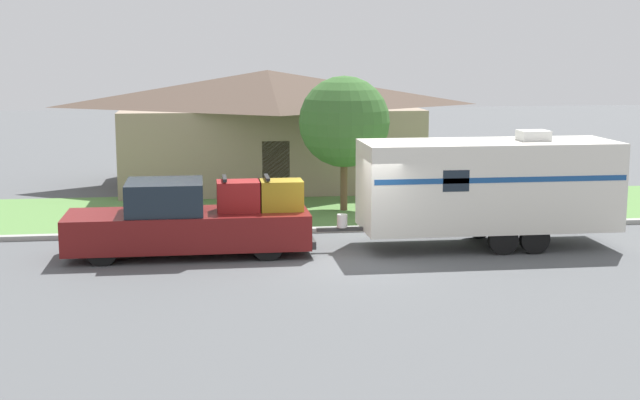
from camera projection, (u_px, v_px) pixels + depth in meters
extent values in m
plane|color=#515456|center=(354.00, 261.00, 22.93)|extent=(120.00, 120.00, 0.00)
cube|color=#999993|center=(333.00, 229.00, 26.58)|extent=(80.00, 0.30, 0.14)
cube|color=#568442|center=(317.00, 210.00, 30.15)|extent=(80.00, 7.00, 0.03)
cube|color=gray|center=(268.00, 145.00, 35.89)|extent=(11.33, 7.42, 3.15)
pyramid|color=#4C3D33|center=(268.00, 88.00, 35.51)|extent=(12.24, 8.02, 1.42)
cube|color=#4C3828|center=(276.00, 170.00, 32.38)|extent=(1.00, 0.06, 2.10)
cylinder|color=black|center=(102.00, 249.00, 22.41)|extent=(0.85, 0.28, 0.85)
cylinder|color=black|center=(108.00, 235.00, 24.10)|extent=(0.85, 0.28, 0.85)
cylinder|color=black|center=(268.00, 244.00, 22.96)|extent=(0.85, 0.28, 0.85)
cylinder|color=black|center=(263.00, 231.00, 24.65)|extent=(0.85, 0.28, 0.85)
cube|color=maroon|center=(139.00, 231.00, 23.32)|extent=(3.81, 2.09, 0.92)
cube|color=#19232D|center=(165.00, 197.00, 23.27)|extent=(1.98, 1.92, 0.84)
cube|color=maroon|center=(260.00, 227.00, 23.74)|extent=(2.54, 2.09, 0.92)
cube|color=#333333|center=(310.00, 238.00, 23.97)|extent=(0.12, 1.88, 0.20)
cube|color=maroon|center=(239.00, 196.00, 23.52)|extent=(1.15, 0.88, 0.80)
cube|color=black|center=(224.00, 178.00, 23.39)|extent=(0.10, 0.96, 0.08)
cube|color=olive|center=(281.00, 195.00, 23.67)|extent=(1.15, 0.88, 0.80)
cube|color=black|center=(267.00, 177.00, 23.54)|extent=(0.10, 0.96, 0.08)
cylinder|color=black|center=(503.00, 240.00, 23.60)|extent=(0.79, 0.22, 0.79)
cylinder|color=black|center=(479.00, 225.00, 25.65)|extent=(0.79, 0.22, 0.79)
cylinder|color=black|center=(535.00, 239.00, 23.71)|extent=(0.79, 0.22, 0.79)
cylinder|color=black|center=(508.00, 224.00, 25.77)|extent=(0.79, 0.22, 0.79)
cube|color=silver|center=(488.00, 184.00, 24.38)|extent=(6.95, 2.38, 2.38)
cube|color=navy|center=(503.00, 180.00, 23.16)|extent=(6.81, 0.01, 0.14)
cube|color=#383838|center=(340.00, 229.00, 24.04)|extent=(1.26, 0.12, 0.10)
cylinder|color=silver|center=(342.00, 221.00, 24.01)|extent=(0.28, 0.28, 0.36)
cube|color=silver|center=(534.00, 135.00, 24.32)|extent=(0.80, 0.68, 0.28)
cube|color=#19232D|center=(456.00, 181.00, 23.00)|extent=(0.70, 0.01, 0.56)
cylinder|color=brown|center=(434.00, 205.00, 27.76)|extent=(0.09, 0.09, 1.15)
cube|color=silver|center=(434.00, 184.00, 27.64)|extent=(0.48, 0.20, 0.22)
cylinder|color=brown|center=(344.00, 183.00, 29.88)|extent=(0.24, 0.24, 1.87)
sphere|color=#38662D|center=(344.00, 122.00, 29.53)|extent=(3.03, 3.03, 3.03)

